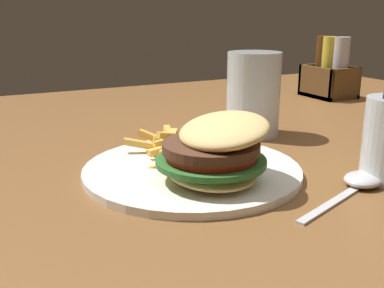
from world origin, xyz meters
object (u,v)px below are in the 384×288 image
at_px(meal_plate_near, 203,159).
at_px(condiment_caddy, 330,73).
at_px(beer_glass, 253,95).
at_px(spoon, 361,181).

relative_size(meal_plate_near, condiment_caddy, 1.94).
xyz_separation_m(meal_plate_near, condiment_caddy, (-0.37, 0.56, 0.03)).
xyz_separation_m(beer_glass, spoon, (0.27, -0.02, -0.06)).
bearing_deg(condiment_caddy, beer_glass, -60.30).
xyz_separation_m(meal_plate_near, beer_glass, (-0.16, 0.18, 0.04)).
bearing_deg(spoon, beer_glass, 66.16).
bearing_deg(spoon, meal_plate_near, 126.17).
distance_m(beer_glass, spoon, 0.28).
xyz_separation_m(meal_plate_near, spoon, (0.11, 0.16, -0.02)).
distance_m(meal_plate_near, beer_glass, 0.24).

